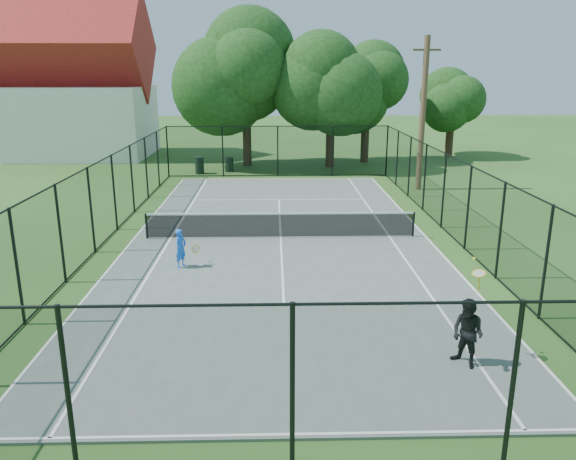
{
  "coord_description": "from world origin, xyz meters",
  "views": [
    {
      "loc": [
        -0.25,
        -20.22,
        6.11
      ],
      "look_at": [
        0.2,
        -3.0,
        1.2
      ],
      "focal_mm": 35.0,
      "sensor_mm": 36.0,
      "label": 1
    }
  ],
  "objects_px": {
    "utility_pole": "(423,114)",
    "player_black": "(468,333)",
    "tennis_net": "(281,224)",
    "player_blue": "(181,248)",
    "trash_bin_left": "(200,165)",
    "trash_bin_right": "(229,165)"
  },
  "relations": [
    {
      "from": "tennis_net",
      "to": "player_black",
      "type": "height_order",
      "value": "player_black"
    },
    {
      "from": "trash_bin_left",
      "to": "utility_pole",
      "type": "height_order",
      "value": "utility_pole"
    },
    {
      "from": "trash_bin_left",
      "to": "tennis_net",
      "type": "bearing_deg",
      "value": -71.13
    },
    {
      "from": "tennis_net",
      "to": "trash_bin_left",
      "type": "xyz_separation_m",
      "value": [
        -4.79,
        14.02,
        -0.06
      ]
    },
    {
      "from": "utility_pole",
      "to": "player_black",
      "type": "relative_size",
      "value": 3.51
    },
    {
      "from": "utility_pole",
      "to": "player_black",
      "type": "distance_m",
      "value": 19.23
    },
    {
      "from": "tennis_net",
      "to": "trash_bin_left",
      "type": "height_order",
      "value": "trash_bin_left"
    },
    {
      "from": "tennis_net",
      "to": "utility_pole",
      "type": "relative_size",
      "value": 1.29
    },
    {
      "from": "player_blue",
      "to": "tennis_net",
      "type": "bearing_deg",
      "value": 44.97
    },
    {
      "from": "trash_bin_right",
      "to": "utility_pole",
      "type": "xyz_separation_m",
      "value": [
        10.49,
        -5.68,
        3.52
      ]
    },
    {
      "from": "player_blue",
      "to": "player_black",
      "type": "bearing_deg",
      "value": -42.46
    },
    {
      "from": "tennis_net",
      "to": "player_blue",
      "type": "xyz_separation_m",
      "value": [
        -3.21,
        -3.21,
        0.11
      ]
    },
    {
      "from": "utility_pole",
      "to": "player_blue",
      "type": "xyz_separation_m",
      "value": [
        -10.67,
        -12.21,
        -3.28
      ]
    },
    {
      "from": "trash_bin_left",
      "to": "trash_bin_right",
      "type": "xyz_separation_m",
      "value": [
        1.76,
        0.66,
        -0.07
      ]
    },
    {
      "from": "player_blue",
      "to": "player_black",
      "type": "height_order",
      "value": "player_black"
    },
    {
      "from": "tennis_net",
      "to": "trash_bin_right",
      "type": "xyz_separation_m",
      "value": [
        -3.03,
        14.68,
        -0.13
      ]
    },
    {
      "from": "trash_bin_left",
      "to": "player_blue",
      "type": "relative_size",
      "value": 0.82
    },
    {
      "from": "trash_bin_left",
      "to": "player_blue",
      "type": "bearing_deg",
      "value": -84.75
    },
    {
      "from": "trash_bin_left",
      "to": "trash_bin_right",
      "type": "relative_size",
      "value": 1.17
    },
    {
      "from": "trash_bin_left",
      "to": "player_blue",
      "type": "xyz_separation_m",
      "value": [
        1.58,
        -17.22,
        0.16
      ]
    },
    {
      "from": "tennis_net",
      "to": "utility_pole",
      "type": "distance_m",
      "value": 12.17
    },
    {
      "from": "trash_bin_left",
      "to": "player_black",
      "type": "height_order",
      "value": "player_black"
    }
  ]
}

